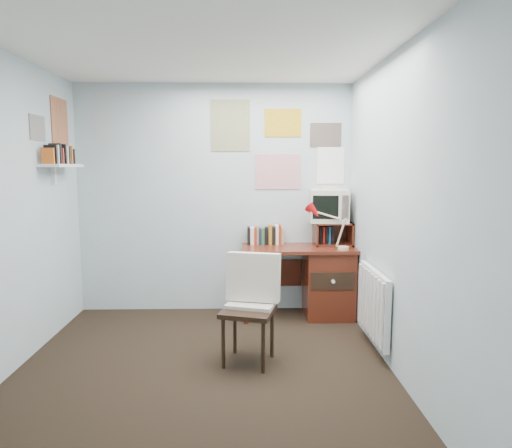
{
  "coord_description": "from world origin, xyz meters",
  "views": [
    {
      "loc": [
        0.33,
        -3.29,
        1.62
      ],
      "look_at": [
        0.44,
        0.97,
        1.07
      ],
      "focal_mm": 32.0,
      "sensor_mm": 36.0,
      "label": 1
    }
  ],
  "objects_px": {
    "desk": "(323,279)",
    "radiator": "(374,304)",
    "crt_tv": "(329,204)",
    "wall_shelf": "(62,166)",
    "desk_chair": "(248,312)",
    "desk_lamp": "(344,229)",
    "tv_riser": "(333,234)"
  },
  "relations": [
    {
      "from": "crt_tv",
      "to": "radiator",
      "type": "distance_m",
      "value": 1.33
    },
    {
      "from": "desk_lamp",
      "to": "wall_shelf",
      "type": "height_order",
      "value": "wall_shelf"
    },
    {
      "from": "desk",
      "to": "desk_chair",
      "type": "xyz_separation_m",
      "value": [
        -0.81,
        -1.17,
        0.03
      ]
    },
    {
      "from": "desk_chair",
      "to": "desk_lamp",
      "type": "xyz_separation_m",
      "value": [
        0.99,
        1.01,
        0.54
      ]
    },
    {
      "from": "desk_lamp",
      "to": "desk",
      "type": "bearing_deg",
      "value": 130.73
    },
    {
      "from": "crt_tv",
      "to": "radiator",
      "type": "bearing_deg",
      "value": -71.24
    },
    {
      "from": "desk_chair",
      "to": "crt_tv",
      "type": "height_order",
      "value": "crt_tv"
    },
    {
      "from": "crt_tv",
      "to": "desk_chair",
      "type": "bearing_deg",
      "value": -116.94
    },
    {
      "from": "desk",
      "to": "tv_riser",
      "type": "bearing_deg",
      "value": 42.96
    },
    {
      "from": "desk",
      "to": "wall_shelf",
      "type": "relative_size",
      "value": 1.94
    },
    {
      "from": "desk_lamp",
      "to": "radiator",
      "type": "xyz_separation_m",
      "value": [
        0.11,
        -0.77,
        -0.55
      ]
    },
    {
      "from": "desk_chair",
      "to": "wall_shelf",
      "type": "distance_m",
      "value": 2.26
    },
    {
      "from": "tv_riser",
      "to": "wall_shelf",
      "type": "distance_m",
      "value": 2.83
    },
    {
      "from": "tv_riser",
      "to": "crt_tv",
      "type": "bearing_deg",
      "value": 153.31
    },
    {
      "from": "desk",
      "to": "crt_tv",
      "type": "distance_m",
      "value": 0.81
    },
    {
      "from": "crt_tv",
      "to": "desk_lamp",
      "type": "bearing_deg",
      "value": -63.7
    },
    {
      "from": "desk",
      "to": "radiator",
      "type": "bearing_deg",
      "value": -72.76
    },
    {
      "from": "crt_tv",
      "to": "wall_shelf",
      "type": "bearing_deg",
      "value": -161.55
    },
    {
      "from": "desk_lamp",
      "to": "tv_riser",
      "type": "distance_m",
      "value": 0.29
    },
    {
      "from": "crt_tv",
      "to": "wall_shelf",
      "type": "xyz_separation_m",
      "value": [
        -2.65,
        -0.51,
        0.42
      ]
    },
    {
      "from": "desk_chair",
      "to": "radiator",
      "type": "xyz_separation_m",
      "value": [
        1.1,
        0.24,
        -0.02
      ]
    },
    {
      "from": "desk",
      "to": "wall_shelf",
      "type": "height_order",
      "value": "wall_shelf"
    },
    {
      "from": "radiator",
      "to": "wall_shelf",
      "type": "bearing_deg",
      "value": 169.11
    },
    {
      "from": "desk_chair",
      "to": "tv_riser",
      "type": "xyz_separation_m",
      "value": [
        0.93,
        1.28,
        0.45
      ]
    },
    {
      "from": "tv_riser",
      "to": "wall_shelf",
      "type": "xyz_separation_m",
      "value": [
        -2.69,
        -0.49,
        0.74
      ]
    },
    {
      "from": "desk",
      "to": "desk_lamp",
      "type": "xyz_separation_m",
      "value": [
        0.18,
        -0.16,
        0.57
      ]
    },
    {
      "from": "tv_riser",
      "to": "crt_tv",
      "type": "relative_size",
      "value": 0.99
    },
    {
      "from": "desk",
      "to": "desk_chair",
      "type": "bearing_deg",
      "value": -124.86
    },
    {
      "from": "tv_riser",
      "to": "wall_shelf",
      "type": "height_order",
      "value": "wall_shelf"
    },
    {
      "from": "desk",
      "to": "radiator",
      "type": "xyz_separation_m",
      "value": [
        0.29,
        -0.93,
        0.01
      ]
    },
    {
      "from": "desk",
      "to": "radiator",
      "type": "relative_size",
      "value": 1.5
    },
    {
      "from": "desk_lamp",
      "to": "radiator",
      "type": "relative_size",
      "value": 0.53
    }
  ]
}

